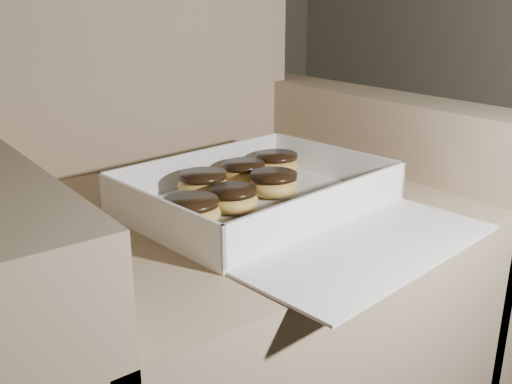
{
  "coord_description": "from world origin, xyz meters",
  "views": [
    {
      "loc": [
        0.1,
        0.15,
        0.83
      ],
      "look_at": [
        0.69,
        0.93,
        0.49
      ],
      "focal_mm": 40.0,
      "sensor_mm": 36.0,
      "label": 1
    }
  ],
  "objects": [
    {
      "name": "crumb_c",
      "position": [
        0.68,
        0.8,
        0.47
      ],
      "size": [
        0.01,
        0.01,
        0.0
      ],
      "primitive_type": "ellipsoid",
      "color": "black",
      "rests_on": "bakery_box"
    },
    {
      "name": "donut_a",
      "position": [
        0.83,
        1.03,
        0.5
      ],
      "size": [
        0.09,
        0.09,
        0.05
      ],
      "color": "#E4AF4F",
      "rests_on": "bakery_box"
    },
    {
      "name": "bakery_box",
      "position": [
        0.7,
        0.88,
        0.48
      ],
      "size": [
        0.49,
        0.56,
        0.07
      ],
      "rotation": [
        0.0,
        0.0,
        0.12
      ],
      "color": "white",
      "rests_on": "armchair"
    },
    {
      "name": "armchair",
      "position": [
        0.67,
        1.07,
        0.33
      ],
      "size": [
        0.99,
        0.84,
        1.04
      ],
      "color": "#857155",
      "rests_on": "floor"
    },
    {
      "name": "donut_b",
      "position": [
        0.74,
        1.03,
        0.5
      ],
      "size": [
        0.09,
        0.09,
        0.04
      ],
      "color": "#E4AF4F",
      "rests_on": "bakery_box"
    },
    {
      "name": "donut_c",
      "position": [
        0.74,
        0.93,
        0.5
      ],
      "size": [
        0.09,
        0.09,
        0.05
      ],
      "color": "#E4AF4F",
      "rests_on": "bakery_box"
    },
    {
      "name": "crumb_a",
      "position": [
        0.75,
        0.86,
        0.47
      ],
      "size": [
        0.01,
        0.01,
        0.0
      ],
      "primitive_type": "ellipsoid",
      "color": "black",
      "rests_on": "bakery_box"
    },
    {
      "name": "crumb_b",
      "position": [
        0.8,
        0.79,
        0.47
      ],
      "size": [
        0.01,
        0.01,
        0.0
      ],
      "primitive_type": "ellipsoid",
      "color": "black",
      "rests_on": "bakery_box"
    },
    {
      "name": "donut_f",
      "position": [
        0.54,
        0.9,
        0.5
      ],
      "size": [
        0.1,
        0.1,
        0.05
      ],
      "color": "#E4AF4F",
      "rests_on": "bakery_box"
    },
    {
      "name": "donut_e",
      "position": [
        0.63,
        1.01,
        0.5
      ],
      "size": [
        0.09,
        0.09,
        0.05
      ],
      "color": "#E4AF4F",
      "rests_on": "bakery_box"
    },
    {
      "name": "donut_d",
      "position": [
        0.63,
        0.91,
        0.5
      ],
      "size": [
        0.09,
        0.09,
        0.04
      ],
      "color": "#E4AF4F",
      "rests_on": "bakery_box"
    }
  ]
}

